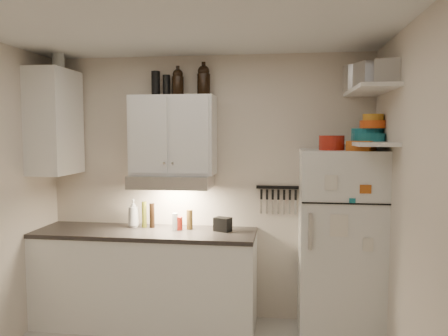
# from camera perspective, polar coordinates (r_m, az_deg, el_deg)

# --- Properties ---
(ceiling) EXTENTS (3.20, 3.00, 0.02)m
(ceiling) POSITION_cam_1_polar(r_m,az_deg,el_deg) (2.95, -7.62, 19.54)
(ceiling) COLOR silver
(ceiling) RESTS_ON ground
(back_wall) EXTENTS (3.20, 0.02, 2.60)m
(back_wall) POSITION_cam_1_polar(r_m,az_deg,el_deg) (4.36, -2.18, -2.60)
(back_wall) COLOR beige
(back_wall) RESTS_ON ground
(right_wall) EXTENTS (0.02, 3.00, 2.60)m
(right_wall) POSITION_cam_1_polar(r_m,az_deg,el_deg) (2.94, 24.86, -6.56)
(right_wall) COLOR beige
(right_wall) RESTS_ON ground
(base_cabinet) EXTENTS (2.10, 0.60, 0.88)m
(base_cabinet) POSITION_cam_1_polar(r_m,az_deg,el_deg) (4.39, -10.18, -14.16)
(base_cabinet) COLOR white
(base_cabinet) RESTS_ON floor
(countertop) EXTENTS (2.10, 0.62, 0.04)m
(countertop) POSITION_cam_1_polar(r_m,az_deg,el_deg) (4.27, -10.26, -8.29)
(countertop) COLOR #2E2927
(countertop) RESTS_ON base_cabinet
(upper_cabinet) EXTENTS (0.80, 0.33, 0.75)m
(upper_cabinet) POSITION_cam_1_polar(r_m,az_deg,el_deg) (4.22, -6.64, 4.28)
(upper_cabinet) COLOR white
(upper_cabinet) RESTS_ON back_wall
(side_cabinet) EXTENTS (0.33, 0.55, 1.00)m
(side_cabinet) POSITION_cam_1_polar(r_m,az_deg,el_deg) (4.52, -21.25, 5.60)
(side_cabinet) COLOR white
(side_cabinet) RESTS_ON left_wall
(range_hood) EXTENTS (0.76, 0.46, 0.12)m
(range_hood) POSITION_cam_1_polar(r_m,az_deg,el_deg) (4.18, -6.80, -1.70)
(range_hood) COLOR silver
(range_hood) RESTS_ON back_wall
(fridge) EXTENTS (0.70, 0.68, 1.70)m
(fridge) POSITION_cam_1_polar(r_m,az_deg,el_deg) (4.07, 14.82, -9.73)
(fridge) COLOR white
(fridge) RESTS_ON floor
(shelf_hi) EXTENTS (0.30, 0.95, 0.03)m
(shelf_hi) POSITION_cam_1_polar(r_m,az_deg,el_deg) (3.86, 18.48, 9.62)
(shelf_hi) COLOR white
(shelf_hi) RESTS_ON right_wall
(shelf_lo) EXTENTS (0.30, 0.95, 0.03)m
(shelf_lo) POSITION_cam_1_polar(r_m,az_deg,el_deg) (3.84, 18.31, 3.08)
(shelf_lo) COLOR white
(shelf_lo) RESTS_ON right_wall
(knife_strip) EXTENTS (0.42, 0.02, 0.03)m
(knife_strip) POSITION_cam_1_polar(r_m,az_deg,el_deg) (4.27, 7.07, -2.52)
(knife_strip) COLOR black
(knife_strip) RESTS_ON back_wall
(dutch_oven) EXTENTS (0.22, 0.22, 0.12)m
(dutch_oven) POSITION_cam_1_polar(r_m,az_deg,el_deg) (3.87, 13.88, 3.22)
(dutch_oven) COLOR #9D1E12
(dutch_oven) RESTS_ON fridge
(book_stack) EXTENTS (0.27, 0.30, 0.08)m
(book_stack) POSITION_cam_1_polar(r_m,az_deg,el_deg) (3.81, 17.49, 2.79)
(book_stack) COLOR #B55416
(book_stack) RESTS_ON fridge
(spice_jar) EXTENTS (0.07, 0.07, 0.09)m
(spice_jar) POSITION_cam_1_polar(r_m,az_deg,el_deg) (3.84, 14.88, 2.91)
(spice_jar) COLOR silver
(spice_jar) RESTS_ON fridge
(stock_pot) EXTENTS (0.35, 0.35, 0.22)m
(stock_pot) POSITION_cam_1_polar(r_m,az_deg,el_deg) (4.08, 17.39, 11.10)
(stock_pot) COLOR silver
(stock_pot) RESTS_ON shelf_hi
(tin_a) EXTENTS (0.26, 0.24, 0.20)m
(tin_a) POSITION_cam_1_polar(r_m,az_deg,el_deg) (3.80, 18.48, 11.46)
(tin_a) COLOR #AAAAAD
(tin_a) RESTS_ON shelf_hi
(tin_b) EXTENTS (0.22, 0.22, 0.19)m
(tin_b) POSITION_cam_1_polar(r_m,az_deg,el_deg) (3.62, 20.56, 11.63)
(tin_b) COLOR #AAAAAD
(tin_b) RESTS_ON shelf_hi
(bowl_teal) EXTENTS (0.28, 0.28, 0.11)m
(bowl_teal) POSITION_cam_1_polar(r_m,az_deg,el_deg) (4.04, 18.23, 4.14)
(bowl_teal) COLOR #17717E
(bowl_teal) RESTS_ON shelf_lo
(bowl_orange) EXTENTS (0.22, 0.22, 0.07)m
(bowl_orange) POSITION_cam_1_polar(r_m,az_deg,el_deg) (3.98, 18.87, 5.40)
(bowl_orange) COLOR #E54F15
(bowl_orange) RESTS_ON bowl_teal
(bowl_yellow) EXTENTS (0.17, 0.17, 0.06)m
(bowl_yellow) POSITION_cam_1_polar(r_m,az_deg,el_deg) (3.98, 18.90, 6.28)
(bowl_yellow) COLOR orange
(bowl_yellow) RESTS_ON bowl_orange
(plates) EXTENTS (0.35, 0.35, 0.07)m
(plates) POSITION_cam_1_polar(r_m,az_deg,el_deg) (3.92, 18.37, 3.81)
(plates) COLOR #17717E
(plates) RESTS_ON shelf_lo
(growler_a) EXTENTS (0.15, 0.15, 0.26)m
(growler_a) POSITION_cam_1_polar(r_m,az_deg,el_deg) (4.28, -6.04, 11.08)
(growler_a) COLOR black
(growler_a) RESTS_ON upper_cabinet
(growler_b) EXTENTS (0.14, 0.14, 0.30)m
(growler_b) POSITION_cam_1_polar(r_m,az_deg,el_deg) (4.26, -2.68, 11.37)
(growler_b) COLOR black
(growler_b) RESTS_ON upper_cabinet
(thermos_a) EXTENTS (0.07, 0.07, 0.20)m
(thermos_a) POSITION_cam_1_polar(r_m,az_deg,el_deg) (4.33, -7.52, 10.61)
(thermos_a) COLOR black
(thermos_a) RESTS_ON upper_cabinet
(thermos_b) EXTENTS (0.10, 0.10, 0.24)m
(thermos_b) POSITION_cam_1_polar(r_m,az_deg,el_deg) (4.35, -8.91, 10.81)
(thermos_b) COLOR black
(thermos_b) RESTS_ON upper_cabinet
(side_jar) EXTENTS (0.12, 0.12, 0.15)m
(side_jar) POSITION_cam_1_polar(r_m,az_deg,el_deg) (4.56, -20.84, 12.86)
(side_jar) COLOR silver
(side_jar) RESTS_ON side_cabinet
(soap_bottle) EXTENTS (0.15, 0.15, 0.31)m
(soap_bottle) POSITION_cam_1_polar(r_m,az_deg,el_deg) (4.41, -11.76, -5.60)
(soap_bottle) COLOR white
(soap_bottle) RESTS_ON countertop
(pepper_mill) EXTENTS (0.07, 0.07, 0.19)m
(pepper_mill) POSITION_cam_1_polar(r_m,az_deg,el_deg) (4.24, -4.52, -6.73)
(pepper_mill) COLOR brown
(pepper_mill) RESTS_ON countertop
(oil_bottle) EXTENTS (0.06, 0.06, 0.26)m
(oil_bottle) POSITION_cam_1_polar(r_m,az_deg,el_deg) (4.38, -10.38, -5.99)
(oil_bottle) COLOR olive
(oil_bottle) RESTS_ON countertop
(vinegar_bottle) EXTENTS (0.06, 0.06, 0.24)m
(vinegar_bottle) POSITION_cam_1_polar(r_m,az_deg,el_deg) (4.35, -9.38, -6.13)
(vinegar_bottle) COLOR black
(vinegar_bottle) RESTS_ON countertop
(clear_bottle) EXTENTS (0.06, 0.06, 0.16)m
(clear_bottle) POSITION_cam_1_polar(r_m,az_deg,el_deg) (4.21, -6.41, -6.99)
(clear_bottle) COLOR silver
(clear_bottle) RESTS_ON countertop
(red_jar) EXTENTS (0.08, 0.08, 0.13)m
(red_jar) POSITION_cam_1_polar(r_m,az_deg,el_deg) (4.22, -5.87, -7.22)
(red_jar) COLOR #9D1E12
(red_jar) RESTS_ON countertop
(caddy) EXTENTS (0.18, 0.16, 0.13)m
(caddy) POSITION_cam_1_polar(r_m,az_deg,el_deg) (4.16, -0.17, -7.36)
(caddy) COLOR black
(caddy) RESTS_ON countertop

